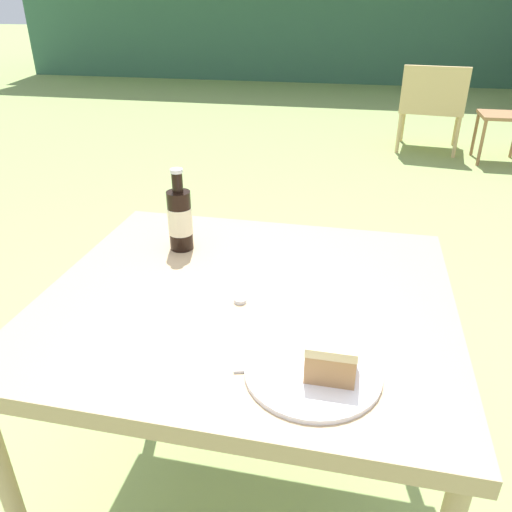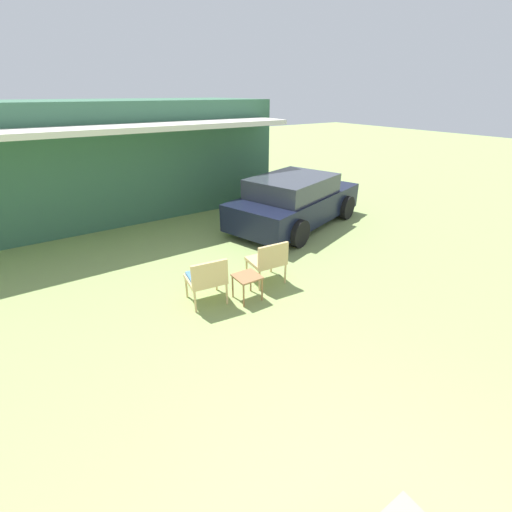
{
  "view_description": "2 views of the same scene",
  "coord_description": "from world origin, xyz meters",
  "views": [
    {
      "loc": [
        0.23,
        -0.99,
        1.36
      ],
      "look_at": [
        0.0,
        0.1,
        0.79
      ],
      "focal_mm": 35.0,
      "sensor_mm": 36.0,
      "label": 1
    },
    {
      "loc": [
        -1.13,
        -0.18,
        3.19
      ],
      "look_at": [
        1.49,
        3.78,
        0.9
      ],
      "focal_mm": 24.0,
      "sensor_mm": 36.0,
      "label": 2
    }
  ],
  "objects": [
    {
      "name": "parked_car",
      "position": [
        4.46,
        6.42,
        0.63
      ],
      "size": [
        4.26,
        2.83,
        1.29
      ],
      "rotation": [
        0.0,
        0.0,
        0.31
      ],
      "color": "black",
      "rests_on": "ground_plane"
    },
    {
      "name": "cabin_building",
      "position": [
        -0.62,
        10.43,
        1.51
      ],
      "size": [
        11.72,
        4.72,
        2.99
      ],
      "color": "#38664C",
      "rests_on": "ground_plane"
    },
    {
      "name": "garden_side_table",
      "position": [
        1.48,
        4.02,
        0.38
      ],
      "size": [
        0.41,
        0.41,
        0.44
      ],
      "color": "#996B42",
      "rests_on": "ground_plane"
    },
    {
      "name": "wicker_chair_plain",
      "position": [
        2.08,
        4.27,
        0.48
      ],
      "size": [
        0.64,
        0.6,
        0.83
      ],
      "rotation": [
        0.0,
        0.0,
        3.06
      ],
      "color": "tan",
      "rests_on": "ground_plane"
    },
    {
      "name": "wicker_chair_cushioned",
      "position": [
        0.87,
        4.29,
        0.48
      ],
      "size": [
        0.66,
        0.62,
        0.83
      ],
      "rotation": [
        0.0,
        0.0,
        3.02
      ],
      "color": "tan",
      "rests_on": "ground_plane"
    }
  ]
}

